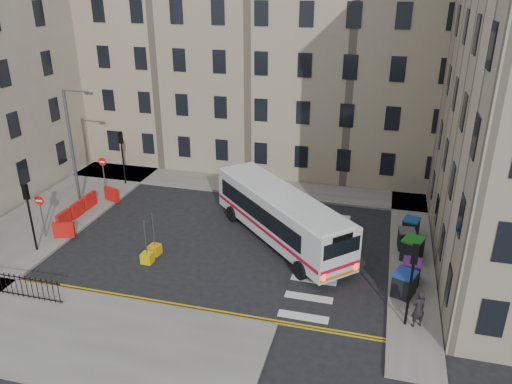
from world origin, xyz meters
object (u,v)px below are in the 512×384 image
at_px(streetlamp, 72,148).
at_px(pedestrian, 418,309).
at_px(wheelie_bin_e, 411,227).
at_px(bollard_chevron, 155,250).
at_px(wheelie_bin_b, 411,271).
at_px(wheelie_bin_d, 406,239).
at_px(wheelie_bin_c, 412,249).
at_px(bus, 280,214).
at_px(bollard_yellow, 147,258).
at_px(wheelie_bin_a, 404,284).

distance_m(streetlamp, pedestrian, 23.55).
height_order(wheelie_bin_e, bollard_chevron, wheelie_bin_e).
relative_size(wheelie_bin_b, wheelie_bin_d, 1.03).
bearing_deg(wheelie_bin_b, wheelie_bin_c, 93.52).
bearing_deg(pedestrian, wheelie_bin_d, -118.58).
xyz_separation_m(bus, bollard_yellow, (-6.61, -4.35, -1.49)).
distance_m(wheelie_bin_d, pedestrian, 7.24).
height_order(bollard_yellow, bollard_chevron, same).
distance_m(wheelie_bin_a, bollard_yellow, 13.78).
bearing_deg(wheelie_bin_a, wheelie_bin_e, 107.40).
height_order(bus, wheelie_bin_b, bus).
relative_size(streetlamp, pedestrian, 4.40).
relative_size(streetlamp, wheelie_bin_c, 5.58).
xyz_separation_m(wheelie_bin_e, bollard_chevron, (-14.18, -5.83, -0.42)).
xyz_separation_m(streetlamp, wheelie_bin_e, (21.94, 1.34, -3.61)).
bearing_deg(bus, wheelie_bin_c, -47.93).
bearing_deg(wheelie_bin_c, bus, -161.16).
xyz_separation_m(wheelie_bin_e, bollard_yellow, (-14.19, -6.77, -0.42)).
relative_size(wheelie_bin_e, pedestrian, 0.66).
xyz_separation_m(streetlamp, wheelie_bin_d, (21.66, -0.30, -3.60)).
height_order(wheelie_bin_b, wheelie_bin_c, wheelie_bin_c).
bearing_deg(streetlamp, bus, -4.31).
bearing_deg(streetlamp, wheelie_bin_c, -3.94).
bearing_deg(wheelie_bin_d, bus, -179.88).
xyz_separation_m(bus, bollard_chevron, (-6.59, -3.40, -1.49)).
bearing_deg(wheelie_bin_a, wheelie_bin_c, 104.09).
bearing_deg(streetlamp, wheelie_bin_d, -0.79).
height_order(wheelie_bin_a, wheelie_bin_d, wheelie_bin_a).
relative_size(bus, pedestrian, 5.34).
bearing_deg(wheelie_bin_d, wheelie_bin_b, -92.44).
xyz_separation_m(bus, wheelie_bin_d, (7.31, 0.78, -1.06)).
bearing_deg(pedestrian, bollard_chevron, -43.84).
height_order(streetlamp, wheelie_bin_b, streetlamp).
bearing_deg(bollard_chevron, wheelie_bin_a, -2.82).
relative_size(bus, wheelie_bin_a, 6.94).
bearing_deg(bollard_chevron, bollard_yellow, -90.91).
height_order(streetlamp, wheelie_bin_a, streetlamp).
height_order(pedestrian, bollard_chevron, pedestrian).
distance_m(streetlamp, wheelie_bin_c, 22.30).
relative_size(wheelie_bin_a, bollard_chevron, 2.38).
xyz_separation_m(streetlamp, wheelie_bin_b, (21.88, -3.83, -3.59)).
xyz_separation_m(wheelie_bin_c, bollard_chevron, (-14.21, -2.97, -0.50)).
height_order(wheelie_bin_c, bollard_yellow, wheelie_bin_c).
xyz_separation_m(wheelie_bin_d, bollard_yellow, (-13.92, -5.13, -0.43)).
relative_size(wheelie_bin_b, bollard_yellow, 1.98).
distance_m(wheelie_bin_e, pedestrian, 8.87).
xyz_separation_m(wheelie_bin_b, bollard_yellow, (-14.14, -1.60, -0.45)).
bearing_deg(streetlamp, wheelie_bin_a, -13.49).
distance_m(wheelie_bin_d, wheelie_bin_e, 1.66).
height_order(streetlamp, bollard_yellow, streetlamp).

